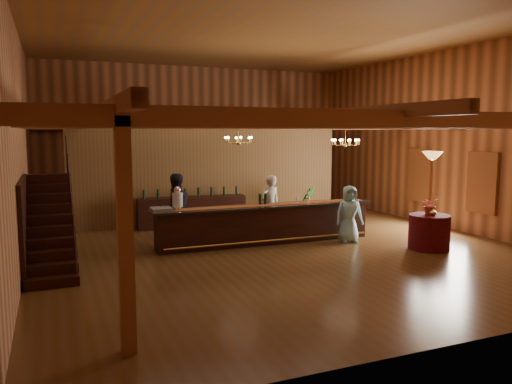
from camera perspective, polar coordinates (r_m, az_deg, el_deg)
name	(u,v)px	position (r m, az deg, el deg)	size (l,w,h in m)	color
floor	(268,242)	(13.63, 1.39, -5.77)	(14.00, 14.00, 0.00)	#553518
ceiling	(269,34)	(13.53, 1.46, 17.60)	(14.00, 14.00, 0.00)	brown
wall_back	(197,138)	(19.90, -6.79, 6.18)	(12.00, 0.10, 5.50)	#BA7346
wall_front	(475,150)	(7.45, 23.79, 4.44)	(12.00, 0.10, 5.50)	#BA7346
wall_left	(19,143)	(12.18, -25.48, 5.10)	(0.10, 14.00, 5.50)	#BA7346
wall_right	(445,139)	(16.65, 20.77, 5.64)	(0.10, 14.00, 5.50)	#BA7346
beam_grid	(261,122)	(13.76, 0.57, 7.95)	(11.90, 13.90, 0.39)	brown
support_posts	(276,186)	(12.91, 2.30, 0.72)	(9.20, 10.20, 3.20)	brown
partition_wall	(211,176)	(16.46, -5.12, 1.87)	(9.00, 0.18, 3.10)	brown
window_right_front	(483,183)	(15.55, 24.47, 0.97)	(0.12, 1.05, 1.75)	white
window_right_back	(420,175)	(17.42, 18.23, 1.83)	(0.12, 1.05, 1.75)	white
staircase	(50,225)	(11.59, -22.50, -3.52)	(1.00, 2.80, 2.00)	black
backroom_boxes	(201,199)	(18.54, -6.32, -0.75)	(4.10, 0.60, 1.10)	black
tasting_bar	(266,224)	(13.46, 1.11, -3.65)	(6.20, 0.89, 1.04)	black
beverage_dispenser	(178,199)	(12.66, -8.96, -0.76)	(0.26, 0.26, 0.60)	silver
glass_rack_tray	(161,210)	(12.52, -10.79, -1.99)	(0.50, 0.50, 0.10)	gray
raffle_drum	(351,194)	(14.52, 10.84, -0.26)	(0.34, 0.24, 0.30)	brown
bar_bottle_0	(260,199)	(13.42, 0.46, -0.84)	(0.07, 0.07, 0.30)	black
bar_bottle_1	(265,199)	(13.48, 1.08, -0.80)	(0.07, 0.07, 0.30)	black
backbar_shelf	(192,212)	(15.88, -7.31, -2.25)	(3.39, 0.53, 0.95)	black
round_table	(429,232)	(13.51, 19.18, -4.34)	(1.03, 1.03, 0.89)	#49100A
chandelier_left	(239,140)	(14.04, -2.01, 6.02)	(0.80, 0.80, 0.58)	gold
chandelier_right	(345,142)	(14.86, 10.16, 5.66)	(0.80, 0.80, 0.66)	gold
pendant_lamp	(432,155)	(13.28, 19.51, 3.97)	(0.52, 0.52, 0.90)	gold
bartender	(270,206)	(14.29, 1.60, -1.57)	(0.64, 0.42, 1.77)	silver
staff_second	(175,209)	(13.43, -9.21, -1.93)	(0.92, 0.72, 1.90)	black
guest	(349,214)	(13.77, 10.61, -2.47)	(0.76, 0.49, 1.55)	#8DD1E8
floor_plant	(306,204)	(16.59, 5.69, -1.35)	(0.68, 0.55, 1.23)	#21491B
table_flowers	(430,205)	(13.46, 19.27, -1.39)	(0.45, 0.39, 0.50)	#A63127
table_vase	(433,210)	(13.30, 19.59, -1.94)	(0.15, 0.15, 0.29)	gold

